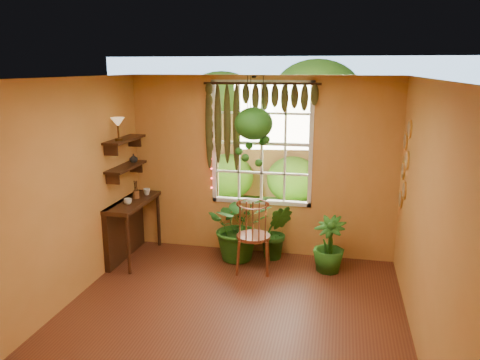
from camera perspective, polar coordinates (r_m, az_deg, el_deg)
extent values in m
plane|color=#5D2C1A|center=(5.45, -1.76, -17.45)|extent=(4.50, 4.50, 0.00)
plane|color=white|center=(4.67, -2.00, 12.25)|extent=(4.50, 4.50, 0.00)
plane|color=#CE8E46|center=(7.02, 2.61, 1.61)|extent=(4.00, 0.00, 4.00)
plane|color=#CE8E46|center=(5.70, -21.78, -2.23)|extent=(0.00, 4.50, 4.50)
plane|color=#CE8E46|center=(4.83, 21.91, -5.02)|extent=(0.00, 4.50, 4.50)
cube|color=white|center=(6.99, 2.68, 4.47)|extent=(1.52, 0.10, 1.86)
cube|color=white|center=(7.02, 2.72, 4.50)|extent=(1.38, 0.01, 1.78)
cylinder|color=#321B0D|center=(6.79, 2.61, 11.67)|extent=(1.70, 0.04, 0.04)
cube|color=#321B0D|center=(7.07, -12.91, -2.67)|extent=(0.40, 1.20, 0.06)
cube|color=#321B0D|center=(7.26, -13.89, -5.76)|extent=(0.08, 1.18, 0.90)
cylinder|color=#321B0D|center=(6.67, -13.46, -7.68)|extent=(0.05, 0.05, 0.86)
cylinder|color=#321B0D|center=(7.61, -9.90, -4.80)|extent=(0.05, 0.05, 0.86)
cube|color=#321B0D|center=(6.97, -13.70, 1.56)|extent=(0.25, 0.90, 0.04)
cube|color=#321B0D|center=(6.90, -13.89, 4.81)|extent=(0.25, 0.90, 0.04)
cube|color=#2A5518|center=(12.16, 6.53, 0.09)|extent=(14.00, 10.00, 0.04)
cube|color=olive|center=(10.22, 5.62, 2.79)|extent=(12.00, 0.10, 1.80)
plane|color=#81A8D9|center=(13.68, 7.50, 8.24)|extent=(12.00, 0.00, 12.00)
cylinder|color=brown|center=(6.60, 1.65, -6.90)|extent=(0.53, 0.53, 0.04)
torus|color=brown|center=(6.23, 1.57, -2.90)|extent=(0.45, 0.10, 0.45)
imported|color=#1F4C14|center=(6.96, -0.05, -5.58)|extent=(1.16, 1.08, 1.05)
imported|color=#1F4C14|center=(7.02, 4.42, -6.31)|extent=(0.51, 0.44, 0.85)
imported|color=#1F4C14|center=(6.70, 10.80, -7.73)|extent=(0.58, 0.58, 0.79)
ellipsoid|color=black|center=(6.57, 1.67, 6.20)|extent=(0.32, 0.32, 0.19)
ellipsoid|color=#1F4C14|center=(6.56, 1.67, 6.88)|extent=(0.54, 0.54, 0.46)
imported|color=silver|center=(6.86, -13.52, -2.55)|extent=(0.14, 0.14, 0.09)
imported|color=beige|center=(7.30, -11.30, -1.41)|extent=(0.13, 0.13, 0.10)
cylinder|color=brown|center=(7.15, -12.55, -1.74)|extent=(0.09, 0.09, 0.11)
imported|color=#B2AD99|center=(7.17, -12.85, 2.61)|extent=(0.16, 0.16, 0.13)
cylinder|color=#513317|center=(6.71, -14.56, 4.81)|extent=(0.11, 0.11, 0.03)
cylinder|color=#513317|center=(6.69, -14.61, 5.66)|extent=(0.03, 0.03, 0.19)
cone|color=slate|center=(6.68, -14.68, 6.84)|extent=(0.19, 0.19, 0.13)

